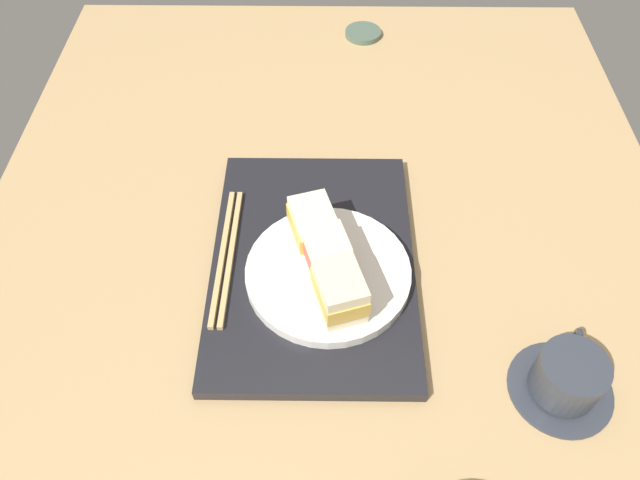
{
  "coord_description": "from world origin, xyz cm",
  "views": [
    {
      "loc": [
        44.6,
        -0.58,
        65.63
      ],
      "look_at": [
        -4.46,
        -1.08,
        5.0
      ],
      "focal_mm": 33.87,
      "sensor_mm": 36.0,
      "label": 1
    }
  ],
  "objects_px": {
    "sandwich_far": "(340,291)",
    "chopsticks_pair": "(227,255)",
    "coffee_cup": "(567,378)",
    "sandwich_near": "(313,225)",
    "sandwich_plate": "(326,273)",
    "sandwich_middle": "(326,257)",
    "small_sauce_dish": "(363,33)"
  },
  "relations": [
    {
      "from": "sandwich_plate",
      "to": "sandwich_far",
      "type": "bearing_deg",
      "value": 17.32
    },
    {
      "from": "sandwich_far",
      "to": "chopsticks_pair",
      "type": "bearing_deg",
      "value": -119.44
    },
    {
      "from": "sandwich_plate",
      "to": "chopsticks_pair",
      "type": "xyz_separation_m",
      "value": [
        -0.03,
        -0.13,
        -0.0
      ]
    },
    {
      "from": "sandwich_near",
      "to": "sandwich_middle",
      "type": "distance_m",
      "value": 0.06
    },
    {
      "from": "sandwich_middle",
      "to": "small_sauce_dish",
      "type": "height_order",
      "value": "sandwich_middle"
    },
    {
      "from": "sandwich_plate",
      "to": "coffee_cup",
      "type": "bearing_deg",
      "value": 61.94
    },
    {
      "from": "small_sauce_dish",
      "to": "sandwich_middle",
      "type": "bearing_deg",
      "value": -6.82
    },
    {
      "from": "small_sauce_dish",
      "to": "sandwich_plate",
      "type": "bearing_deg",
      "value": -6.82
    },
    {
      "from": "sandwich_far",
      "to": "small_sauce_dish",
      "type": "xyz_separation_m",
      "value": [
        -0.64,
        0.05,
        -0.06
      ]
    },
    {
      "from": "sandwich_far",
      "to": "chopsticks_pair",
      "type": "xyz_separation_m",
      "value": [
        -0.08,
        -0.15,
        -0.04
      ]
    },
    {
      "from": "sandwich_far",
      "to": "coffee_cup",
      "type": "distance_m",
      "value": 0.28
    },
    {
      "from": "chopsticks_pair",
      "to": "sandwich_near",
      "type": "bearing_deg",
      "value": 101.16
    },
    {
      "from": "chopsticks_pair",
      "to": "small_sauce_dish",
      "type": "relative_size",
      "value": 3.27
    },
    {
      "from": "chopsticks_pair",
      "to": "small_sauce_dish",
      "type": "bearing_deg",
      "value": 159.97
    },
    {
      "from": "coffee_cup",
      "to": "small_sauce_dish",
      "type": "distance_m",
      "value": 0.76
    },
    {
      "from": "chopsticks_pair",
      "to": "coffee_cup",
      "type": "bearing_deg",
      "value": 66.49
    },
    {
      "from": "sandwich_near",
      "to": "sandwich_far",
      "type": "distance_m",
      "value": 0.11
    },
    {
      "from": "sandwich_far",
      "to": "small_sauce_dish",
      "type": "height_order",
      "value": "sandwich_far"
    },
    {
      "from": "sandwich_middle",
      "to": "coffee_cup",
      "type": "height_order",
      "value": "sandwich_middle"
    },
    {
      "from": "sandwich_middle",
      "to": "sandwich_near",
      "type": "bearing_deg",
      "value": -162.68
    },
    {
      "from": "sandwich_near",
      "to": "sandwich_far",
      "type": "xyz_separation_m",
      "value": [
        0.11,
        0.03,
        0.0
      ]
    },
    {
      "from": "sandwich_plate",
      "to": "sandwich_middle",
      "type": "distance_m",
      "value": 0.03
    },
    {
      "from": "sandwich_plate",
      "to": "sandwich_far",
      "type": "relative_size",
      "value": 2.54
    },
    {
      "from": "coffee_cup",
      "to": "sandwich_near",
      "type": "bearing_deg",
      "value": -124.45
    },
    {
      "from": "sandwich_plate",
      "to": "sandwich_middle",
      "type": "xyz_separation_m",
      "value": [
        0.0,
        0.0,
        0.03
      ]
    },
    {
      "from": "sandwich_plate",
      "to": "sandwich_far",
      "type": "xyz_separation_m",
      "value": [
        0.05,
        0.02,
        0.04
      ]
    },
    {
      "from": "sandwich_middle",
      "to": "sandwich_plate",
      "type": "bearing_deg",
      "value": 0.0
    },
    {
      "from": "sandwich_middle",
      "to": "sandwich_far",
      "type": "height_order",
      "value": "sandwich_far"
    },
    {
      "from": "sandwich_near",
      "to": "sandwich_middle",
      "type": "bearing_deg",
      "value": 17.32
    },
    {
      "from": "chopsticks_pair",
      "to": "coffee_cup",
      "type": "xyz_separation_m",
      "value": [
        0.18,
        0.41,
        0.01
      ]
    },
    {
      "from": "sandwich_plate",
      "to": "small_sauce_dish",
      "type": "distance_m",
      "value": 0.59
    },
    {
      "from": "sandwich_near",
      "to": "chopsticks_pair",
      "type": "xyz_separation_m",
      "value": [
        0.02,
        -0.12,
        -0.04
      ]
    }
  ]
}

